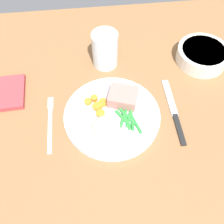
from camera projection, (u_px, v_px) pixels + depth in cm
name	position (u px, v px, depth cm)	size (l,w,h in cm)	color
dining_table	(104.00, 113.00, 68.13)	(120.00, 90.00, 2.00)	brown
dinner_plate	(112.00, 116.00, 65.40)	(24.41, 24.41, 1.60)	white
meat_portion	(123.00, 97.00, 65.69)	(7.16, 6.12, 3.26)	#B2756B
mashed_potatoes	(105.00, 126.00, 60.56)	(6.67, 5.52, 3.91)	beige
carrot_slices	(97.00, 105.00, 65.64)	(5.99, 6.94, 1.08)	orange
green_beans	(128.00, 119.00, 63.53)	(5.92, 8.36, 0.85)	#2D8C38
fork	(50.00, 124.00, 64.77)	(1.44, 16.60, 0.40)	silver
knife	(174.00, 112.00, 66.76)	(1.70, 20.50, 0.64)	black
water_glass	(105.00, 52.00, 73.05)	(7.31, 7.31, 10.50)	silver
salad_bowl	(202.00, 55.00, 75.32)	(14.87, 14.87, 4.29)	silver
napkin	(3.00, 93.00, 69.57)	(11.52, 11.34, 1.35)	#B2383D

